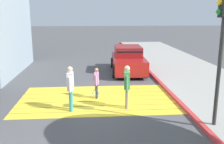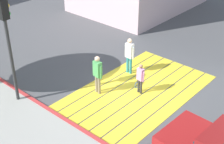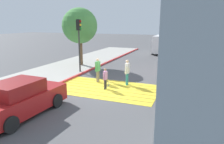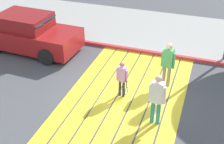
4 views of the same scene
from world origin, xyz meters
TOP-DOWN VIEW (x-y plane):
  - ground_plane at (0.00, 0.00)m, footprint 120.00×120.00m
  - crosswalk_stripes at (0.00, -0.00)m, footprint 6.40×3.80m
  - curb_painted at (-3.25, 0.00)m, footprint 0.16×40.00m
  - car_parked_near_curb at (-2.00, -4.89)m, footprint 2.12×4.37m
  - traffic_light_corner at (-3.58, 3.04)m, footprint 0.39×0.28m
  - pedestrian_adult_lead at (0.97, 1.21)m, footprint 0.22×0.49m
  - pedestrian_adult_trailing at (-1.10, 1.14)m, footprint 0.26×0.48m
  - pedestrian_child_with_racket at (0.00, -0.12)m, footprint 0.29×0.41m

SIDE VIEW (x-z plane):
  - ground_plane at x=0.00m, z-range 0.00..0.00m
  - crosswalk_stripes at x=0.00m, z-range 0.00..0.01m
  - curb_painted at x=-3.25m, z-range 0.00..0.13m
  - car_parked_near_curb at x=-2.00m, z-range -0.05..1.52m
  - pedestrian_child_with_racket at x=0.00m, z-range 0.08..1.39m
  - pedestrian_adult_trailing at x=-1.10m, z-range 0.14..1.79m
  - pedestrian_adult_lead at x=0.97m, z-range 0.14..1.81m
  - traffic_light_corner at x=-3.58m, z-range 0.92..5.16m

